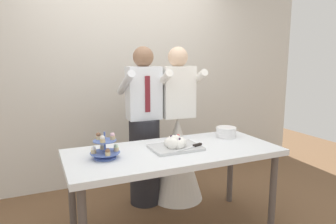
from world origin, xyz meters
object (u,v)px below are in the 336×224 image
(dessert_table, at_px, (174,158))
(plate_stack, at_px, (226,132))
(cupcake_stand, at_px, (105,148))
(person_groom, at_px, (144,135))
(person_bride, at_px, (177,147))
(main_cake_tray, at_px, (176,144))

(dessert_table, height_order, plate_stack, plate_stack)
(cupcake_stand, bearing_deg, plate_stack, 7.49)
(dessert_table, distance_m, cupcake_stand, 0.60)
(person_groom, bearing_deg, person_bride, -7.51)
(cupcake_stand, bearing_deg, person_groom, 49.89)
(dessert_table, xyz_separation_m, plate_stack, (0.65, 0.17, 0.12))
(main_cake_tray, xyz_separation_m, person_groom, (-0.05, 0.66, -0.07))
(dessert_table, bearing_deg, person_groom, 92.56)
(cupcake_stand, xyz_separation_m, person_bride, (0.92, 0.61, -0.27))
(person_groom, bearing_deg, cupcake_stand, -130.11)
(dessert_table, bearing_deg, main_cake_tray, 29.86)
(plate_stack, height_order, person_groom, person_groom)
(dessert_table, bearing_deg, cupcake_stand, 178.73)
(cupcake_stand, xyz_separation_m, person_groom, (0.55, 0.66, -0.11))
(plate_stack, distance_m, person_bride, 0.60)
(main_cake_tray, height_order, person_bride, person_bride)
(cupcake_stand, height_order, main_cake_tray, cupcake_stand)
(main_cake_tray, xyz_separation_m, plate_stack, (0.63, 0.16, 0.01))
(cupcake_stand, bearing_deg, dessert_table, -1.27)
(plate_stack, relative_size, person_groom, 0.12)
(cupcake_stand, relative_size, main_cake_tray, 0.53)
(person_bride, bearing_deg, cupcake_stand, -146.36)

